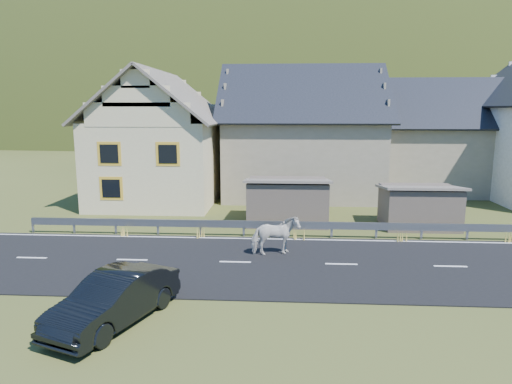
{
  "coord_description": "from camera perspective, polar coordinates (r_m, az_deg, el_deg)",
  "views": [
    {
      "loc": [
        -2.19,
        -16.49,
        5.76
      ],
      "look_at": [
        -3.41,
        3.23,
        2.17
      ],
      "focal_mm": 32.0,
      "sensor_mm": 36.0,
      "label": 1
    }
  ],
  "objects": [
    {
      "name": "road",
      "position": [
        17.59,
        10.62,
        -8.92
      ],
      "size": [
        60.0,
        7.0,
        0.04
      ],
      "primitive_type": "cube",
      "color": "black",
      "rests_on": "ground"
    },
    {
      "name": "mountain",
      "position": [
        198.3,
        5.6,
        2.79
      ],
      "size": [
        440.0,
        280.0,
        260.0
      ],
      "primitive_type": "ellipsoid",
      "color": "#283614",
      "rests_on": "ground"
    },
    {
      "name": "conifer_patch",
      "position": [
        137.07,
        -19.42,
        9.83
      ],
      "size": [
        76.0,
        50.0,
        28.0
      ],
      "primitive_type": "ellipsoid",
      "color": "black",
      "rests_on": "ground"
    },
    {
      "name": "car",
      "position": [
        13.28,
        -17.26,
        -12.61
      ],
      "size": [
        2.84,
        4.44,
        1.38
      ],
      "primitive_type": "imported",
      "rotation": [
        0.0,
        0.0,
        -0.36
      ],
      "color": "black",
      "rests_on": "ground"
    },
    {
      "name": "shed_right",
      "position": [
        23.94,
        19.7,
        -1.77
      ],
      "size": [
        3.8,
        2.9,
        2.2
      ],
      "primitive_type": "cube",
      "color": "#6B5A4D",
      "rests_on": "ground"
    },
    {
      "name": "house_stone_b",
      "position": [
        35.34,
        22.17,
        7.08
      ],
      "size": [
        9.8,
        8.8,
        8.1
      ],
      "color": "gray",
      "rests_on": "ground"
    },
    {
      "name": "lane_markings",
      "position": [
        17.58,
        10.62,
        -8.84
      ],
      "size": [
        60.0,
        6.6,
        0.01
      ],
      "primitive_type": "cube",
      "color": "silver",
      "rests_on": "road"
    },
    {
      "name": "guardrail",
      "position": [
        20.94,
        9.45,
        -4.21
      ],
      "size": [
        28.1,
        0.09,
        0.75
      ],
      "color": "#93969B",
      "rests_on": "ground"
    },
    {
      "name": "horse",
      "position": [
        18.17,
        2.42,
        -5.46
      ],
      "size": [
        1.34,
        2.02,
        1.57
      ],
      "primitive_type": "imported",
      "rotation": [
        0.0,
        0.0,
        1.86
      ],
      "color": "beige",
      "rests_on": "road"
    },
    {
      "name": "shed_left",
      "position": [
        23.45,
        3.93,
        -1.18
      ],
      "size": [
        4.3,
        3.3,
        2.4
      ],
      "primitive_type": "cube",
      "color": "#6B5A4D",
      "rests_on": "ground"
    },
    {
      "name": "house_cream",
      "position": [
        29.57,
        -11.89,
        7.37
      ],
      "size": [
        7.8,
        9.8,
        8.3
      ],
      "color": "beige",
      "rests_on": "ground"
    },
    {
      "name": "house_stone_a",
      "position": [
        31.53,
        5.76,
        8.21
      ],
      "size": [
        10.8,
        9.8,
        8.9
      ],
      "color": "gray",
      "rests_on": "ground"
    },
    {
      "name": "ground",
      "position": [
        17.6,
        10.61,
        -8.98
      ],
      "size": [
        160.0,
        160.0,
        0.0
      ],
      "primitive_type": "plane",
      "color": "#363D18",
      "rests_on": "ground"
    }
  ]
}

